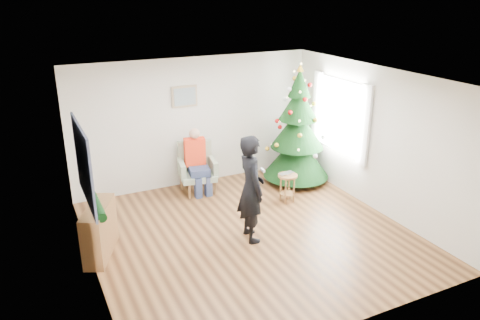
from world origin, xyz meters
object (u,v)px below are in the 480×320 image
stool (287,188)px  standing_man (251,189)px  armchair (197,174)px  console (100,231)px  christmas_tree (297,131)px

stool → standing_man: 1.66m
stool → armchair: (-1.34, 1.24, 0.08)m
standing_man → console: standing_man is taller
stool → armchair: armchair is taller
stool → console: console is taller
christmas_tree → console: bearing=-164.7°
stool → armchair: size_ratio=0.56×
console → christmas_tree: bearing=39.7°
armchair → console: bearing=-133.4°
christmas_tree → standing_man: 2.60m
stool → armchair: bearing=137.3°
christmas_tree → stool: bearing=-131.1°
standing_man → console: (-2.28, 0.56, -0.48)m
console → armchair: bearing=60.6°
christmas_tree → console: (-4.23, -1.16, -0.71)m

